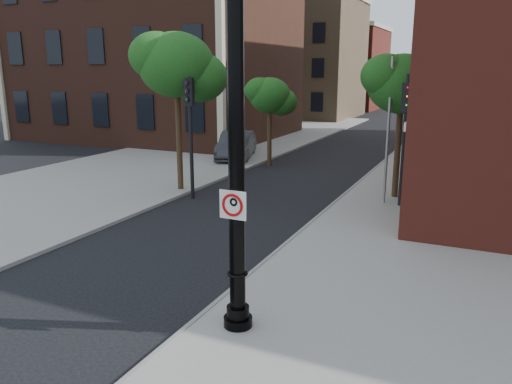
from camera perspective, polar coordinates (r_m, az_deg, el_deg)
The scene contains 16 objects.
ground at distance 12.34m, azimuth -13.27°, elevation -11.01°, with size 120.00×120.00×0.00m, color black.
sidewalk_right at distance 19.41m, azimuth 20.71°, elevation -2.13°, with size 8.00×60.00×0.12m, color gray.
sidewalk_left at distance 31.59m, azimuth -6.21°, elevation 4.60°, with size 10.00×50.00×0.12m, color gray.
curb_edge at distance 20.02m, azimuth 9.41°, elevation -0.90°, with size 0.10×60.00×0.14m, color gray.
victorian_building at distance 40.18m, azimuth -11.00°, elevation 18.84°, with size 18.60×14.60×17.95m.
bg_building_tan_a at distance 56.06m, azimuth 5.05°, elevation 14.75°, with size 12.00×12.00×12.00m, color #7C6243.
bg_building_red at distance 69.38m, azimuth 9.09°, elevation 13.64°, with size 12.00×12.00×10.00m, color maroon.
lamppost at distance 9.27m, azimuth -2.23°, elevation 1.69°, with size 0.58×0.58×6.84m.
no_parking_sign at distance 9.24m, azimuth -2.67°, elevation -1.46°, with size 0.55×0.06×0.55m.
parked_car at distance 29.08m, azimuth -2.23°, elevation 5.37°, with size 1.72×4.93×1.62m, color #2B2B30.
traffic_signal_left at distance 19.83m, azimuth -7.57°, elevation 8.90°, with size 0.37×0.44×5.09m.
traffic_signal_right at distance 18.99m, azimuth 16.73°, elevation 7.92°, with size 0.39×0.44×4.95m.
utility_pole at distance 19.33m, azimuth 14.84°, elevation 6.49°, with size 0.11×0.11×5.56m, color #999999.
street_tree_a at distance 21.07m, azimuth -8.92°, elevation 13.98°, with size 3.66×3.30×6.59m.
street_tree_b at distance 26.80m, azimuth 1.67°, elevation 10.86°, with size 2.61×2.36×4.70m.
street_tree_c at distance 20.34m, azimuth 16.47°, elevation 11.59°, with size 3.16×2.86×5.69m.
Camera 1 is at (7.09, -8.71, 5.12)m, focal length 35.00 mm.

